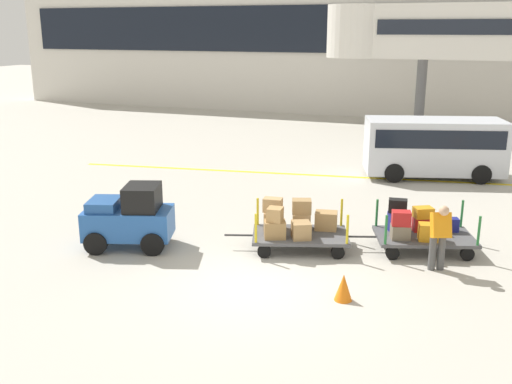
# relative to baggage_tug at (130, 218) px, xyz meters

# --- Properties ---
(ground_plane) EXTENTS (120.00, 120.00, 0.00)m
(ground_plane) POSITION_rel_baggage_tug_xyz_m (3.66, -0.94, -0.75)
(ground_plane) COLOR #B2ADA0
(apron_lead_line) EXTENTS (20.77, 3.40, 0.01)m
(apron_lead_line) POSITION_rel_baggage_tug_xyz_m (3.79, 8.93, -0.75)
(apron_lead_line) COLOR yellow
(apron_lead_line) RESTS_ON ground_plane
(terminal_building) EXTENTS (54.27, 2.51, 9.43)m
(terminal_building) POSITION_rel_baggage_tug_xyz_m (3.66, 25.05, 3.97)
(terminal_building) COLOR beige
(terminal_building) RESTS_ON ground_plane
(jet_bridge) EXTENTS (14.41, 3.00, 6.38)m
(jet_bridge) POSITION_rel_baggage_tug_xyz_m (6.75, 19.06, 4.26)
(jet_bridge) COLOR silver
(jet_bridge) RESTS_ON ground_plane
(baggage_tug) EXTENTS (2.34, 1.77, 1.58)m
(baggage_tug) POSITION_rel_baggage_tug_xyz_m (0.00, 0.00, 0.00)
(baggage_tug) COLOR #2659A5
(baggage_tug) RESTS_ON ground_plane
(baggage_cart_lead) EXTENTS (3.08, 2.06, 1.20)m
(baggage_cart_lead) POSITION_rel_baggage_tug_xyz_m (3.82, 1.35, -0.17)
(baggage_cart_lead) COLOR #4C4C4F
(baggage_cart_lead) RESTS_ON ground_plane
(baggage_cart_middle) EXTENTS (3.08, 2.06, 1.20)m
(baggage_cart_middle) POSITION_rel_baggage_tug_xyz_m (6.66, 2.25, -0.21)
(baggage_cart_middle) COLOR #4C4C4F
(baggage_cart_middle) RESTS_ON ground_plane
(baggage_handler) EXTENTS (0.52, 0.53, 1.56)m
(baggage_handler) POSITION_rel_baggage_tug_xyz_m (7.19, 1.11, 0.11)
(baggage_handler) COLOR #4C4C4C
(baggage_handler) RESTS_ON ground_plane
(shuttle_van) EXTENTS (5.14, 3.16, 2.10)m
(shuttle_van) POSITION_rel_baggage_tug_xyz_m (6.39, 9.95, 0.48)
(shuttle_van) COLOR silver
(shuttle_van) RESTS_ON ground_plane
(safety_cone_far) EXTENTS (0.36, 0.36, 0.55)m
(safety_cone_far) POSITION_rel_baggage_tug_xyz_m (5.55, -1.06, -0.48)
(safety_cone_far) COLOR orange
(safety_cone_far) RESTS_ON ground_plane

